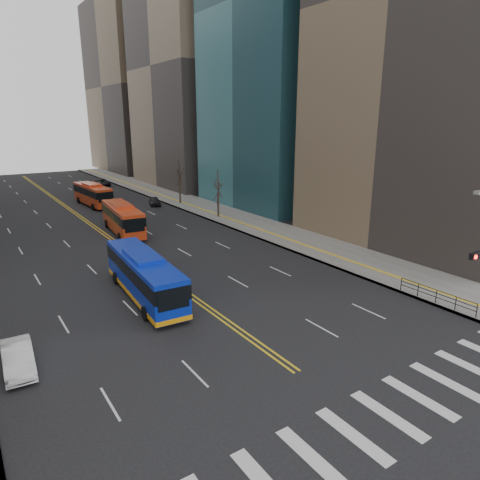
% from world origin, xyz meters
% --- Properties ---
extents(ground, '(220.00, 220.00, 0.00)m').
position_xyz_m(ground, '(0.00, 0.00, 0.00)').
color(ground, black).
extents(sidewalk_right, '(7.00, 130.00, 0.15)m').
position_xyz_m(sidewalk_right, '(17.50, 45.00, 0.07)').
color(sidewalk_right, gray).
rests_on(sidewalk_right, ground).
extents(crosswalk, '(26.70, 4.00, 0.01)m').
position_xyz_m(crosswalk, '(0.00, 0.00, 0.01)').
color(crosswalk, silver).
rests_on(crosswalk, ground).
extents(centerline, '(0.55, 100.00, 0.01)m').
position_xyz_m(centerline, '(0.00, 55.00, 0.01)').
color(centerline, gold).
rests_on(centerline, ground).
extents(office_towers, '(83.00, 134.00, 58.00)m').
position_xyz_m(office_towers, '(0.12, 68.51, 23.92)').
color(office_towers, gray).
rests_on(office_towers, ground).
extents(pedestrian_railing, '(0.06, 6.06, 1.02)m').
position_xyz_m(pedestrian_railing, '(14.30, 6.00, 0.82)').
color(pedestrian_railing, black).
rests_on(pedestrian_railing, sidewalk_right).
extents(street_trees, '(35.20, 47.20, 7.60)m').
position_xyz_m(street_trees, '(-7.18, 34.55, 4.87)').
color(street_trees, black).
rests_on(street_trees, ground).
extents(blue_bus, '(3.36, 12.21, 3.51)m').
position_xyz_m(blue_bus, '(-3.00, 19.26, 1.84)').
color(blue_bus, '#0B26B0').
rests_on(blue_bus, ground).
extents(red_bus_near, '(3.69, 11.39, 3.55)m').
position_xyz_m(red_bus_near, '(2.11, 39.07, 1.97)').
color(red_bus_near, red).
rests_on(red_bus_near, ground).
extents(red_bus_far, '(3.28, 11.18, 3.51)m').
position_xyz_m(red_bus_far, '(3.90, 58.35, 1.95)').
color(red_bus_far, red).
rests_on(red_bus_far, ground).
extents(car_white, '(1.74, 4.41, 1.43)m').
position_xyz_m(car_white, '(-12.50, 13.64, 0.71)').
color(car_white, silver).
rests_on(car_white, ground).
extents(car_dark_mid, '(2.64, 4.21, 1.34)m').
position_xyz_m(car_dark_mid, '(12.03, 53.08, 0.67)').
color(car_dark_mid, black).
rests_on(car_dark_mid, ground).
extents(car_dark_far, '(2.34, 4.87, 1.34)m').
position_xyz_m(car_dark_far, '(11.44, 78.77, 0.67)').
color(car_dark_far, black).
rests_on(car_dark_far, ground).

